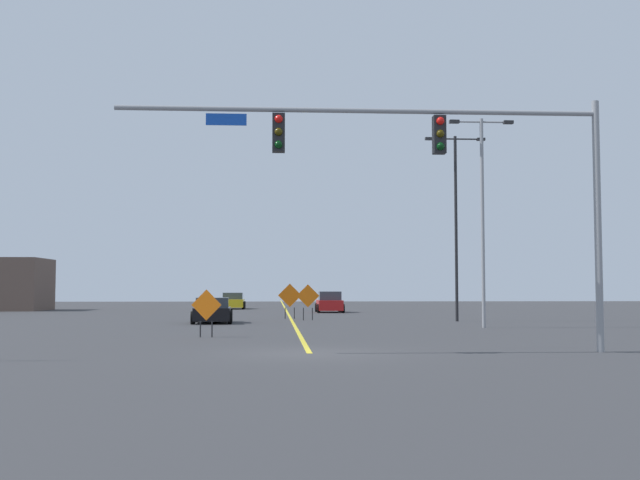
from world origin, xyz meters
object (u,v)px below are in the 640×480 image
(construction_sign_median_near, at_px, (290,297))
(car_yellow_far, at_px, (233,301))
(street_lamp_far_left, at_px, (456,214))
(car_red_passing, at_px, (330,303))
(car_black_approaching, at_px, (212,311))
(traffic_signal_assembly, at_px, (437,157))
(street_lamp_mid_left, at_px, (482,206))
(construction_sign_right_shoulder, at_px, (308,298))
(construction_sign_median_far, at_px, (206,308))

(construction_sign_median_near, relative_size, car_yellow_far, 0.45)
(street_lamp_far_left, distance_m, car_red_passing, 17.84)
(construction_sign_median_near, distance_m, car_black_approaching, 6.88)
(traffic_signal_assembly, relative_size, street_lamp_mid_left, 1.42)
(street_lamp_far_left, relative_size, car_red_passing, 2.55)
(traffic_signal_assembly, distance_m, construction_sign_median_near, 25.06)
(street_lamp_mid_left, height_order, construction_sign_right_shoulder, street_lamp_mid_left)
(car_red_passing, bearing_deg, traffic_signal_assembly, -89.37)
(street_lamp_mid_left, xyz_separation_m, construction_sign_median_far, (-11.76, -6.10, -4.37))
(street_lamp_mid_left, relative_size, construction_sign_median_near, 4.63)
(street_lamp_far_left, bearing_deg, car_red_passing, 109.42)
(construction_sign_median_far, xyz_separation_m, car_red_passing, (6.49, 29.14, -0.36))
(car_red_passing, relative_size, car_yellow_far, 0.87)
(street_lamp_mid_left, relative_size, construction_sign_right_shoulder, 4.75)
(car_red_passing, bearing_deg, car_black_approaching, -112.41)
(construction_sign_median_far, distance_m, car_red_passing, 29.85)
(street_lamp_mid_left, bearing_deg, construction_sign_median_near, 127.15)
(construction_sign_median_far, bearing_deg, car_black_approaching, 93.44)
(construction_sign_median_far, distance_m, construction_sign_right_shoulder, 15.41)
(construction_sign_median_near, bearing_deg, construction_sign_right_shoulder, -68.51)
(construction_sign_right_shoulder, xyz_separation_m, car_red_passing, (2.21, 14.33, -0.54))
(construction_sign_median_near, relative_size, construction_sign_median_far, 1.19)
(construction_sign_median_far, distance_m, car_black_approaching, 11.72)
(street_lamp_mid_left, bearing_deg, car_yellow_far, 111.12)
(construction_sign_right_shoulder, relative_size, car_yellow_far, 0.44)
(construction_sign_median_far, bearing_deg, construction_sign_right_shoulder, 73.87)
(street_lamp_mid_left, xyz_separation_m, car_red_passing, (-5.27, 23.04, -4.73))
(construction_sign_median_far, bearing_deg, traffic_signal_assembly, -46.42)
(traffic_signal_assembly, distance_m, street_lamp_mid_left, 14.20)
(traffic_signal_assembly, distance_m, car_red_passing, 36.67)
(traffic_signal_assembly, relative_size, street_lamp_far_left, 1.34)
(traffic_signal_assembly, bearing_deg, car_black_approaching, 111.86)
(construction_sign_median_near, height_order, construction_sign_median_far, construction_sign_median_near)
(traffic_signal_assembly, bearing_deg, construction_sign_median_near, 98.28)
(construction_sign_median_near, bearing_deg, car_yellow_far, 101.34)
(street_lamp_mid_left, bearing_deg, car_red_passing, 102.88)
(construction_sign_median_near, height_order, car_red_passing, construction_sign_median_near)
(traffic_signal_assembly, bearing_deg, construction_sign_right_shoulder, 96.75)
(construction_sign_right_shoulder, bearing_deg, construction_sign_median_far, -106.13)
(construction_sign_median_far, xyz_separation_m, car_yellow_far, (-1.13, 39.48, -0.39))
(car_red_passing, bearing_deg, construction_sign_median_near, -104.87)
(construction_sign_right_shoulder, bearing_deg, street_lamp_mid_left, -49.34)
(street_lamp_far_left, distance_m, car_black_approaching, 13.94)
(construction_sign_right_shoulder, height_order, car_red_passing, construction_sign_right_shoulder)
(street_lamp_far_left, bearing_deg, construction_sign_median_far, -133.14)
(street_lamp_mid_left, bearing_deg, construction_sign_right_shoulder, 130.66)
(car_black_approaching, bearing_deg, construction_sign_right_shoulder, 31.99)
(street_lamp_mid_left, relative_size, car_yellow_far, 2.10)
(street_lamp_mid_left, distance_m, street_lamp_far_left, 6.92)
(street_lamp_far_left, relative_size, construction_sign_right_shoulder, 5.04)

